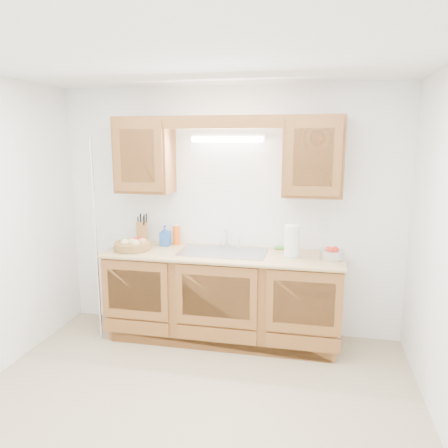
% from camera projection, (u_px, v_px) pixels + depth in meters
% --- Properties ---
extents(room, '(3.52, 3.50, 2.50)m').
position_uv_depth(room, '(187.00, 247.00, 3.03)').
color(room, tan).
rests_on(room, ground).
extents(base_cabinets, '(2.20, 0.60, 0.86)m').
position_uv_depth(base_cabinets, '(223.00, 297.00, 4.34)').
color(base_cabinets, brown).
rests_on(base_cabinets, ground).
extents(countertop, '(2.30, 0.63, 0.04)m').
position_uv_depth(countertop, '(222.00, 255.00, 4.24)').
color(countertop, tan).
rests_on(countertop, base_cabinets).
extents(upper_cabinet_left, '(0.55, 0.33, 0.75)m').
position_uv_depth(upper_cabinet_left, '(145.00, 155.00, 4.37)').
color(upper_cabinet_left, brown).
rests_on(upper_cabinet_left, room).
extents(upper_cabinet_right, '(0.55, 0.33, 0.75)m').
position_uv_depth(upper_cabinet_right, '(313.00, 157.00, 4.04)').
color(upper_cabinet_right, brown).
rests_on(upper_cabinet_right, room).
extents(valance, '(2.20, 0.05, 0.12)m').
position_uv_depth(valance, '(222.00, 122.00, 4.01)').
color(valance, brown).
rests_on(valance, room).
extents(fluorescent_fixture, '(0.76, 0.08, 0.08)m').
position_uv_depth(fluorescent_fixture, '(227.00, 138.00, 4.25)').
color(fluorescent_fixture, white).
rests_on(fluorescent_fixture, room).
extents(sink, '(0.84, 0.46, 0.36)m').
position_uv_depth(sink, '(223.00, 259.00, 4.27)').
color(sink, '#9E9EA3').
rests_on(sink, countertop).
extents(wire_shelf_pole, '(0.03, 0.03, 2.00)m').
position_uv_depth(wire_shelf_pole, '(96.00, 243.00, 4.22)').
color(wire_shelf_pole, silver).
rests_on(wire_shelf_pole, ground).
extents(outlet_plate, '(0.08, 0.01, 0.12)m').
position_uv_depth(outlet_plate, '(323.00, 225.00, 4.29)').
color(outlet_plate, white).
rests_on(outlet_plate, room).
extents(fruit_basket, '(0.46, 0.46, 0.11)m').
position_uv_depth(fruit_basket, '(132.00, 245.00, 4.35)').
color(fruit_basket, olive).
rests_on(fruit_basket, countertop).
extents(knife_block, '(0.18, 0.22, 0.34)m').
position_uv_depth(knife_block, '(142.00, 233.00, 4.54)').
color(knife_block, brown).
rests_on(knife_block, countertop).
extents(orange_canister, '(0.09, 0.09, 0.21)m').
position_uv_depth(orange_canister, '(176.00, 234.00, 4.55)').
color(orange_canister, '#FA5C0D').
rests_on(orange_canister, countertop).
extents(soap_bottle, '(0.10, 0.10, 0.21)m').
position_uv_depth(soap_bottle, '(165.00, 235.00, 4.50)').
color(soap_bottle, '#2359B2').
rests_on(soap_bottle, countertop).
extents(sponge, '(0.12, 0.08, 0.02)m').
position_uv_depth(sponge, '(280.00, 248.00, 4.37)').
color(sponge, '#CC333F').
rests_on(sponge, countertop).
extents(paper_towel, '(0.18, 0.18, 0.35)m').
position_uv_depth(paper_towel, '(292.00, 241.00, 4.07)').
color(paper_towel, silver).
rests_on(paper_towel, countertop).
extents(apple_bowl, '(0.24, 0.24, 0.12)m').
position_uv_depth(apple_bowl, '(332.00, 254.00, 4.00)').
color(apple_bowl, silver).
rests_on(apple_bowl, countertop).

